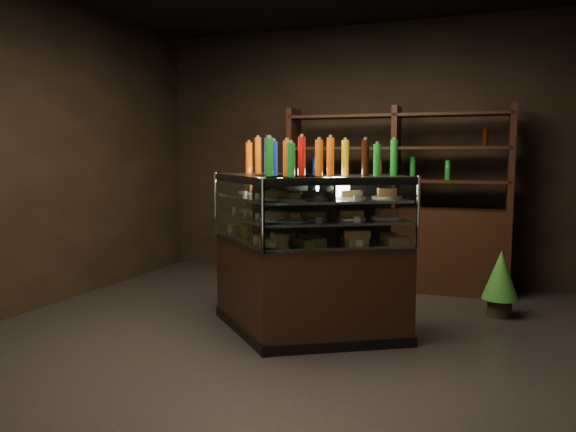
% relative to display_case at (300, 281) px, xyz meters
% --- Properties ---
extents(ground, '(5.00, 5.00, 0.00)m').
position_rel_display_case_xyz_m(ground, '(-0.13, -0.12, -0.45)').
color(ground, black).
rests_on(ground, ground).
extents(room_shell, '(5.02, 5.02, 3.01)m').
position_rel_display_case_xyz_m(room_shell, '(-0.13, -0.12, 1.49)').
color(room_shell, black).
rests_on(room_shell, ground).
extents(display_case, '(1.87, 1.29, 1.32)m').
position_rel_display_case_xyz_m(display_case, '(0.00, 0.00, 0.00)').
color(display_case, black).
rests_on(display_case, ground).
extents(food_display, '(1.56, 0.91, 0.41)m').
position_rel_display_case_xyz_m(food_display, '(-0.00, -0.00, 0.57)').
color(food_display, '#D18E4B').
rests_on(food_display, display_case).
extents(bottles_top, '(1.38, 0.76, 0.30)m').
position_rel_display_case_xyz_m(bottles_top, '(0.00, 0.00, 1.01)').
color(bottles_top, '#0F38B2').
rests_on(bottles_top, display_case).
extents(potted_conifer, '(0.32, 0.32, 0.69)m').
position_rel_display_case_xyz_m(potted_conifer, '(1.53, 1.16, -0.05)').
color(potted_conifer, black).
rests_on(potted_conifer, ground).
extents(back_shelving, '(2.43, 0.51, 2.00)m').
position_rel_display_case_xyz_m(back_shelving, '(0.41, 1.93, 0.16)').
color(back_shelving, black).
rests_on(back_shelving, ground).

